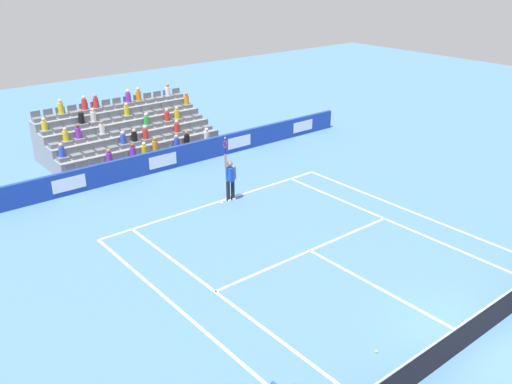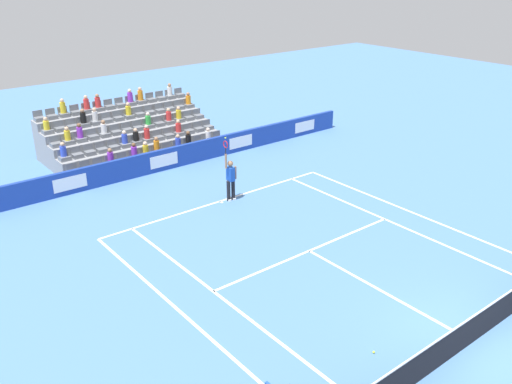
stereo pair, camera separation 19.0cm
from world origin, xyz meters
The scene contains 14 objects.
ground_plane centered at (0.00, 0.00, 0.00)m, with size 80.00×80.00×0.00m, color #4C7AB2.
line_baseline centered at (0.00, -11.89, 0.00)m, with size 10.97×0.10×0.01m, color white.
line_service centered at (0.00, -6.40, 0.00)m, with size 8.23×0.10×0.01m, color white.
line_centre_service centered at (0.00, -3.20, 0.00)m, with size 0.10×6.40×0.01m, color white.
line_singles_sideline_left centered at (4.12, -5.95, 0.00)m, with size 0.10×11.89×0.01m, color white.
line_singles_sideline_right centered at (-4.12, -5.95, 0.00)m, with size 0.10×11.89×0.01m, color white.
line_doubles_sideline_left centered at (5.49, -5.95, 0.00)m, with size 0.10×11.89×0.01m, color white.
line_doubles_sideline_right centered at (-5.49, -5.95, 0.00)m, with size 0.10×11.89×0.01m, color white.
line_centre_mark centered at (0.00, -11.79, 0.00)m, with size 0.10×0.20×0.01m, color white.
sponsor_barrier centered at (0.00, -16.66, 0.53)m, with size 23.28×0.22×1.06m.
tennis_net centered at (0.00, 0.00, 0.49)m, with size 11.97×0.10×1.07m.
tennis_player centered at (-0.45, -11.71, 0.99)m, with size 0.53×0.36×2.85m.
stadium_stand centered at (0.00, -20.22, 0.83)m, with size 8.68×4.75×3.04m.
loose_tennis_ball centered at (2.47, -1.37, 0.03)m, with size 0.07×0.07×0.07m, color #D1E533.
Camera 2 is at (12.14, 5.78, 9.60)m, focal length 38.66 mm.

